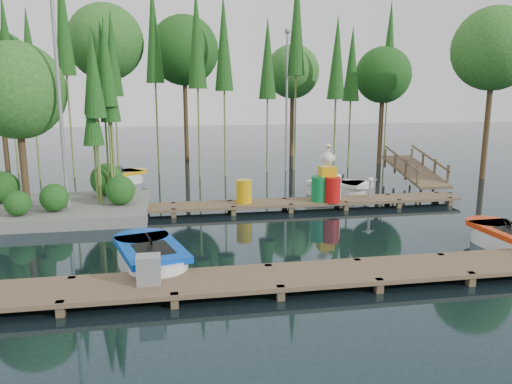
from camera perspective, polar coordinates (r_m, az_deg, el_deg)
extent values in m
plane|color=#1D2F36|center=(15.25, -1.52, -4.49)|extent=(90.00, 90.00, 0.00)
cube|color=brown|center=(10.98, 2.08, -9.70)|extent=(18.00, 1.50, 0.10)
cube|color=brown|center=(10.47, -21.42, -12.83)|extent=(0.16, 0.16, 0.50)
cube|color=brown|center=(11.61, -20.24, -10.29)|extent=(0.16, 0.16, 0.50)
cube|color=brown|center=(10.26, -9.27, -12.66)|extent=(0.16, 0.16, 0.50)
cube|color=brown|center=(11.42, -9.40, -10.07)|extent=(0.16, 0.16, 0.50)
cube|color=brown|center=(10.49, 2.81, -11.95)|extent=(0.16, 0.16, 0.50)
cube|color=brown|center=(11.63, 1.40, -9.50)|extent=(0.16, 0.16, 0.50)
cube|color=brown|center=(11.14, 13.86, -10.84)|extent=(0.16, 0.16, 0.50)
cube|color=brown|center=(12.21, 11.45, -8.67)|extent=(0.16, 0.16, 0.50)
cube|color=brown|center=(12.14, 23.31, -9.56)|extent=(0.16, 0.16, 0.50)
cube|color=brown|center=(13.13, 20.29, -7.72)|extent=(0.16, 0.16, 0.50)
cube|color=brown|center=(17.74, 0.45, -1.34)|extent=(15.00, 1.20, 0.10)
cube|color=brown|center=(17.47, -22.81, -3.15)|extent=(0.16, 0.16, 0.50)
cube|color=brown|center=(18.38, -22.18, -2.40)|extent=(0.16, 0.16, 0.50)
cube|color=brown|center=(17.13, -16.18, -2.97)|extent=(0.16, 0.16, 0.50)
cube|color=brown|center=(18.06, -15.88, -2.21)|extent=(0.16, 0.16, 0.50)
cube|color=brown|center=(17.03, -9.38, -2.74)|extent=(0.16, 0.16, 0.50)
cube|color=brown|center=(17.96, -9.43, -1.99)|extent=(0.16, 0.16, 0.50)
cube|color=brown|center=(17.17, -2.59, -2.48)|extent=(0.16, 0.16, 0.50)
cube|color=brown|center=(18.09, -2.99, -1.74)|extent=(0.16, 0.16, 0.50)
cube|color=brown|center=(17.54, 4.00, -2.19)|extent=(0.16, 0.16, 0.50)
cube|color=brown|center=(18.45, 3.27, -1.48)|extent=(0.16, 0.16, 0.50)
cube|color=brown|center=(18.14, 10.23, -1.89)|extent=(0.16, 0.16, 0.50)
cube|color=brown|center=(19.01, 9.23, -1.22)|extent=(0.16, 0.16, 0.50)
cube|color=brown|center=(18.93, 16.00, -1.59)|extent=(0.16, 0.16, 0.50)
cube|color=brown|center=(19.77, 14.78, -0.96)|extent=(0.16, 0.16, 0.50)
cube|color=brown|center=(19.90, 21.25, -1.30)|extent=(0.16, 0.16, 0.50)
cube|color=brown|center=(20.70, 19.89, -0.72)|extent=(0.16, 0.16, 0.50)
cube|color=slate|center=(18.35, -21.90, -1.98)|extent=(6.20, 4.20, 0.42)
sphere|color=#20551A|center=(19.22, -26.97, 0.49)|extent=(1.10, 1.10, 1.10)
sphere|color=#20551A|center=(17.22, -22.06, -0.60)|extent=(0.90, 0.90, 0.90)
sphere|color=#20551A|center=(19.09, -16.67, 1.37)|extent=(1.20, 1.20, 1.20)
sphere|color=#20551A|center=(17.09, -25.59, -1.16)|extent=(0.80, 0.80, 0.80)
sphere|color=#20551A|center=(17.49, -15.26, 0.20)|extent=(1.00, 1.00, 1.00)
cylinder|color=#4A351F|center=(18.66, -25.09, 3.66)|extent=(0.24, 0.24, 3.60)
sphere|color=#337028|center=(18.52, -25.69, 10.41)|extent=(3.20, 3.20, 3.20)
cylinder|color=olive|center=(18.21, -16.80, 7.15)|extent=(0.07, 0.07, 5.93)
cone|color=#20551A|center=(18.18, -17.19, 13.68)|extent=(0.70, 0.70, 2.97)
cylinder|color=olive|center=(18.09, -17.84, 6.64)|extent=(0.07, 0.07, 5.66)
cone|color=#20551A|center=(18.05, -18.24, 12.91)|extent=(0.70, 0.70, 2.83)
cylinder|color=olive|center=(18.24, -16.13, 6.08)|extent=(0.07, 0.07, 5.22)
cone|color=#20551A|center=(18.17, -16.47, 11.83)|extent=(0.70, 0.70, 2.61)
cylinder|color=olive|center=(17.47, -17.66, 6.27)|extent=(0.07, 0.07, 5.53)
cone|color=#20551A|center=(17.41, -18.07, 12.62)|extent=(0.70, 0.70, 2.76)
cylinder|color=olive|center=(17.70, -17.93, 3.84)|extent=(0.07, 0.07, 4.01)
cone|color=#20551A|center=(17.57, -18.22, 8.37)|extent=(0.70, 0.70, 2.01)
cylinder|color=olive|center=(18.08, -16.45, 7.43)|extent=(0.07, 0.07, 6.11)
cone|color=#20551A|center=(18.06, -16.86, 14.20)|extent=(0.70, 0.70, 3.05)
cylinder|color=#4A351F|center=(26.12, 24.96, 7.94)|extent=(0.26, 0.26, 6.06)
sphere|color=#337028|center=(26.15, 25.55, 14.56)|extent=(3.81, 3.81, 3.81)
cylinder|color=#4A351F|center=(29.79, 14.10, 8.01)|extent=(0.26, 0.26, 5.02)
sphere|color=#20551A|center=(29.75, 14.35, 12.83)|extent=(3.16, 3.16, 3.16)
cylinder|color=#4A351F|center=(32.22, 4.13, 8.83)|extent=(0.26, 0.26, 5.31)
sphere|color=#337028|center=(32.19, 4.20, 13.56)|extent=(3.34, 3.34, 3.34)
cylinder|color=#4A351F|center=(30.56, -8.06, 9.68)|extent=(0.26, 0.26, 6.46)
sphere|color=#20551A|center=(30.62, -8.24, 15.73)|extent=(4.06, 4.06, 4.06)
cylinder|color=#4A351F|center=(30.67, -16.46, 9.69)|extent=(0.26, 0.26, 6.85)
sphere|color=#337028|center=(30.77, -16.84, 16.07)|extent=(4.31, 4.31, 4.31)
cylinder|color=#4A351F|center=(29.49, -26.96, 7.51)|extent=(0.26, 0.26, 5.48)
cylinder|color=olive|center=(28.00, -26.26, 10.38)|extent=(0.09, 0.09, 8.36)
cone|color=#20551A|center=(28.09, -26.70, 15.14)|extent=(0.90, 0.90, 4.60)
cylinder|color=olive|center=(25.43, -24.10, 9.55)|extent=(0.09, 0.09, 7.48)
cone|color=#20551A|center=(25.47, -24.50, 14.24)|extent=(0.90, 0.90, 4.11)
cylinder|color=olive|center=(25.71, -20.80, 12.25)|extent=(0.09, 0.09, 9.66)
cone|color=#20551A|center=(25.91, -21.25, 18.23)|extent=(0.90, 0.90, 5.31)
cylinder|color=olive|center=(26.44, -15.84, 10.39)|extent=(0.09, 0.09, 7.69)
cone|color=#20551A|center=(26.49, -16.11, 15.04)|extent=(0.90, 0.90, 4.23)
cylinder|color=olive|center=(25.97, -11.41, 12.01)|extent=(0.09, 0.09, 8.99)
cone|color=#20551A|center=(26.11, -11.65, 17.54)|extent=(0.90, 0.90, 4.94)
cylinder|color=olive|center=(24.40, -6.66, 11.55)|extent=(0.09, 0.09, 8.44)
cone|color=#20551A|center=(24.51, -6.80, 17.07)|extent=(0.90, 0.90, 4.64)
cylinder|color=olive|center=(24.65, -3.64, 11.35)|extent=(0.09, 0.09, 8.22)
cone|color=#20551A|center=(24.74, -3.71, 16.69)|extent=(0.90, 0.90, 4.52)
cylinder|color=olive|center=(25.88, 1.31, 10.49)|extent=(0.09, 0.09, 7.41)
cone|color=#20551A|center=(25.92, 1.34, 15.07)|extent=(0.90, 0.90, 4.07)
cylinder|color=olive|center=(26.45, 4.58, 13.05)|extent=(0.09, 0.09, 9.77)
cone|color=#20551A|center=(26.65, 4.68, 18.94)|extent=(0.90, 0.90, 5.38)
cylinder|color=olive|center=(25.74, 9.09, 10.34)|extent=(0.09, 0.09, 7.40)
cone|color=#20551A|center=(25.78, 9.24, 14.95)|extent=(0.90, 0.90, 4.07)
cylinder|color=olive|center=(27.71, 10.75, 10.10)|extent=(0.09, 0.09, 7.14)
cone|color=#20551A|center=(27.74, 10.91, 14.23)|extent=(0.90, 0.90, 3.93)
cylinder|color=olive|center=(29.61, 14.79, 11.43)|extent=(0.09, 0.09, 8.61)
cone|color=#20551A|center=(29.71, 15.04, 16.08)|extent=(0.90, 0.90, 4.74)
cylinder|color=gray|center=(17.32, -21.43, 8.41)|extent=(0.12, 0.12, 7.00)
cylinder|color=gray|center=(26.24, 3.52, 10.04)|extent=(0.12, 0.12, 7.00)
sphere|color=gray|center=(26.38, 3.63, 17.88)|extent=(0.30, 0.30, 0.30)
cube|color=brown|center=(24.07, 17.68, 2.30)|extent=(1.50, 3.94, 0.95)
cube|color=brown|center=(22.34, 17.99, 1.69)|extent=(0.08, 0.08, 0.90)
cube|color=brown|center=(23.29, 16.75, 2.43)|extent=(0.08, 0.08, 0.90)
cube|color=brown|center=(24.24, 15.60, 3.11)|extent=(0.08, 0.08, 0.90)
cube|color=brown|center=(25.21, 14.54, 3.74)|extent=(0.08, 0.08, 0.90)
cube|color=brown|center=(23.67, 16.27, 3.70)|extent=(0.06, 3.54, 0.83)
cube|color=brown|center=(23.03, 21.07, 1.77)|extent=(0.08, 0.08, 0.90)
cube|color=brown|center=(23.95, 19.74, 2.48)|extent=(0.08, 0.08, 0.90)
cube|color=brown|center=(24.88, 18.51, 3.15)|extent=(0.08, 0.08, 0.90)
cube|color=brown|center=(25.83, 17.37, 3.76)|extent=(0.08, 0.08, 0.90)
cube|color=brown|center=(24.32, 19.23, 3.72)|extent=(0.06, 3.54, 0.83)
cube|color=white|center=(12.18, -11.86, -7.89)|extent=(1.63, 1.64, 0.61)
cylinder|color=white|center=(12.80, -12.58, -6.95)|extent=(1.63, 1.63, 0.61)
cylinder|color=white|center=(11.57, -11.07, -8.93)|extent=(1.63, 1.63, 0.61)
cube|color=#0742C2|center=(12.08, -11.93, -6.40)|extent=(1.91, 2.59, 0.16)
cylinder|color=#0742C2|center=(12.99, -12.94, -5.15)|extent=(1.66, 1.66, 0.16)
cube|color=black|center=(11.85, -11.69, -6.48)|extent=(1.08, 1.28, 0.07)
torus|color=black|center=(12.16, -12.16, -5.18)|extent=(0.24, 0.34, 0.29)
cube|color=white|center=(15.14, 26.98, -5.14)|extent=(1.26, 1.27, 0.55)
cylinder|color=white|center=(15.59, 25.56, -4.55)|extent=(1.26, 1.26, 0.55)
cube|color=red|center=(15.06, 27.08, -4.04)|extent=(1.32, 2.15, 0.14)
cylinder|color=red|center=(15.72, 25.04, -3.24)|extent=(1.28, 1.28, 0.14)
torus|color=black|center=(15.12, 26.79, -3.17)|extent=(0.16, 0.28, 0.27)
cube|color=white|center=(23.51, -15.46, 1.35)|extent=(1.67, 1.67, 0.54)
cylinder|color=white|center=(23.82, -14.23, 1.54)|extent=(1.66, 1.66, 0.54)
cylinder|color=white|center=(23.22, -16.72, 1.15)|extent=(1.66, 1.66, 0.54)
cube|color=#E0A50B|center=(23.46, -15.50, 2.06)|extent=(2.38, 2.20, 0.14)
cylinder|color=#E0A50B|center=(23.92, -13.72, 2.33)|extent=(1.69, 1.69, 0.14)
cube|color=black|center=(23.36, -15.92, 2.11)|extent=(1.22, 1.17, 0.06)
torus|color=black|center=(23.51, -15.22, 2.58)|extent=(0.31, 0.28, 0.26)
imported|color=#1E1E2D|center=(23.30, -16.06, 2.67)|extent=(0.54, 0.51, 0.96)
cube|color=white|center=(20.62, 9.07, 0.23)|extent=(1.73, 1.73, 0.56)
cylinder|color=white|center=(20.43, 10.71, 0.07)|extent=(1.73, 1.73, 0.56)
cylinder|color=white|center=(20.83, 7.46, 0.40)|extent=(1.73, 1.73, 0.56)
cube|color=white|center=(20.56, 9.10, 1.07)|extent=(2.45, 2.31, 0.14)
cylinder|color=white|center=(20.29, 11.49, 0.84)|extent=(1.76, 1.76, 0.14)
cube|color=black|center=(20.62, 8.56, 1.25)|extent=(1.27, 1.23, 0.06)
torus|color=black|center=(20.48, 9.52, 1.60)|extent=(0.32, 0.30, 0.27)
imported|color=#1E1E2D|center=(20.60, 8.45, 1.84)|extent=(0.51, 0.50, 0.92)
imported|color=#1E1E2D|center=(20.82, 9.71, 1.73)|extent=(0.40, 0.38, 0.70)
cube|color=gray|center=(10.64, -12.16, -8.66)|extent=(0.49, 0.42, 0.60)
cylinder|color=#E0A50B|center=(17.55, -1.37, 0.07)|extent=(0.55, 0.55, 0.83)
cylinder|color=#0D7536|center=(17.96, 7.29, 0.35)|extent=(0.60, 0.60, 0.90)
cylinder|color=white|center=(18.42, 8.78, 0.60)|extent=(0.60, 0.60, 0.90)
cylinder|color=red|center=(17.89, 8.69, 0.27)|extent=(0.60, 0.60, 0.90)
cube|color=#E0A50B|center=(18.03, 8.15, 2.39)|extent=(0.55, 0.55, 0.35)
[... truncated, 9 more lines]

